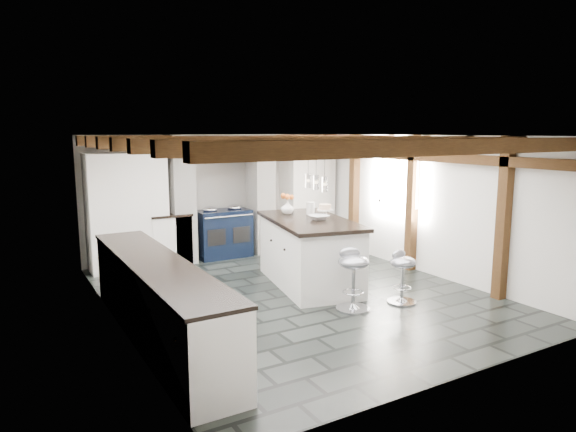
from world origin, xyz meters
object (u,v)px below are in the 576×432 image
range_cooker (223,232)px  bar_stool_near (402,271)px  kitchen_island (309,251)px  bar_stool_far (353,272)px

range_cooker → bar_stool_near: bearing=-73.8°
range_cooker → kitchen_island: (0.43, -2.35, 0.07)m
range_cooker → bar_stool_far: range_cooker is taller
range_cooker → bar_stool_far: bearing=-84.9°
bar_stool_near → bar_stool_far: size_ratio=0.88×
kitchen_island → bar_stool_far: kitchen_island is taller
kitchen_island → bar_stool_far: size_ratio=2.70×
bar_stool_near → bar_stool_far: (-0.76, 0.12, 0.06)m
range_cooker → kitchen_island: size_ratio=0.44×
range_cooker → kitchen_island: 2.39m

